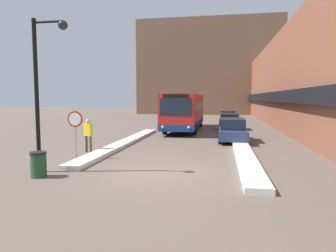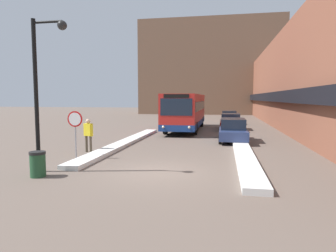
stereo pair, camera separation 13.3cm
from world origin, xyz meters
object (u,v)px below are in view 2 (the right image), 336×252
Objects in this scene: trash_bin at (38,164)px; pedestrian at (88,132)px; stop_sign at (75,124)px; parked_car_back at (229,117)px; parked_car_front at (233,130)px; city_bus at (186,111)px; parked_car_middle at (230,122)px; street_lamp at (42,78)px.

pedestrian is at bearing 94.52° from trash_bin.
parked_car_back is at bearing 70.35° from stop_sign.
parked_car_front is 14.09m from parked_car_back.
city_bus reaches higher than trash_bin.
parked_car_front is at bearing 43.95° from stop_sign.
stop_sign reaches higher than trash_bin.
parked_car_middle is at bearing 80.03° from pedestrian.
trash_bin is at bearing -78.25° from street_lamp.
parked_car_back is (-0.00, 14.09, -0.03)m from parked_car_front.
stop_sign is at bearing -109.65° from parked_car_back.
pedestrian is 5.18m from trash_bin.
street_lamp is at bearing -101.93° from city_bus.
pedestrian is (-0.25, 4.40, -2.63)m from street_lamp.
city_bus is 7.78m from parked_car_front.
street_lamp is at bearing 101.75° from trash_bin.
city_bus is at bearing 79.04° from trash_bin.
city_bus is 11.97× the size of trash_bin.
city_bus is at bearing 75.47° from stop_sign.
parked_car_back is 21.26m from pedestrian.
parked_car_back is at bearing 61.68° from city_bus.
stop_sign is 1.82m from pedestrian.
parked_car_front is at bearing 53.08° from street_lamp.
parked_car_front is at bearing 55.53° from trash_bin.
street_lamp is (-7.57, -10.07, 2.96)m from parked_car_front.
street_lamp reaches higher than trash_bin.
city_bus is 2.54× the size of parked_car_back.
stop_sign reaches higher than parked_car_middle.
parked_car_front is at bearing 56.26° from pedestrian.
stop_sign is (-7.67, -7.39, 0.91)m from parked_car_front.
parked_car_middle is 2.08× the size of stop_sign.
parked_car_back is at bearing 72.60° from street_lamp.
street_lamp is at bearing -113.04° from parked_car_middle.
parked_car_back is 4.71× the size of trash_bin.
parked_car_middle is 1.07× the size of parked_car_back.
stop_sign is 3.37m from street_lamp.
pedestrian is (-0.15, 1.72, -0.58)m from stop_sign.
city_bus is 17.74m from trash_bin.
stop_sign reaches higher than parked_car_front.
stop_sign is at bearing 92.16° from street_lamp.
street_lamp is 3.29× the size of pedestrian.
trash_bin is (-3.36, -17.37, -1.29)m from city_bus.
stop_sign is at bearing -136.05° from parked_car_front.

